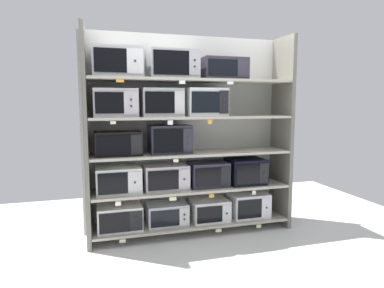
{
  "coord_description": "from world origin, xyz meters",
  "views": [
    {
      "loc": [
        -1.16,
        -3.99,
        1.62
      ],
      "look_at": [
        0.0,
        0.0,
        1.13
      ],
      "focal_mm": 31.75,
      "sensor_mm": 36.0,
      "label": 1
    }
  ],
  "objects_px": {
    "microwave_0": "(119,217)",
    "microwave_6": "(208,174)",
    "microwave_12": "(205,102)",
    "microwave_10": "(115,103)",
    "microwave_1": "(167,214)",
    "microwave_8": "(118,143)",
    "microwave_15": "(223,69)",
    "microwave_7": "(246,171)",
    "microwave_11": "(162,102)",
    "microwave_3": "(248,204)",
    "microwave_4": "(119,180)",
    "microwave_2": "(209,210)",
    "microwave_13": "(117,62)",
    "microwave_9": "(170,139)",
    "microwave_5": "(166,177)",
    "microwave_14": "(173,65)"
  },
  "relations": [
    {
      "from": "microwave_0",
      "to": "microwave_6",
      "type": "bearing_deg",
      "value": 0.01
    },
    {
      "from": "microwave_12",
      "to": "microwave_10",
      "type": "bearing_deg",
      "value": 180.0
    },
    {
      "from": "microwave_1",
      "to": "microwave_10",
      "type": "relative_size",
      "value": 1.01
    },
    {
      "from": "microwave_8",
      "to": "microwave_12",
      "type": "bearing_deg",
      "value": 0.02
    },
    {
      "from": "microwave_8",
      "to": "microwave_10",
      "type": "xyz_separation_m",
      "value": [
        -0.02,
        0.0,
        0.47
      ]
    },
    {
      "from": "microwave_8",
      "to": "microwave_15",
      "type": "distance_m",
      "value": 1.57
    },
    {
      "from": "microwave_1",
      "to": "microwave_7",
      "type": "bearing_deg",
      "value": 0.0
    },
    {
      "from": "microwave_10",
      "to": "microwave_11",
      "type": "bearing_deg",
      "value": -0.01
    },
    {
      "from": "microwave_3",
      "to": "microwave_4",
      "type": "distance_m",
      "value": 1.73
    },
    {
      "from": "microwave_10",
      "to": "microwave_0",
      "type": "bearing_deg",
      "value": -1.51
    },
    {
      "from": "microwave_6",
      "to": "microwave_10",
      "type": "distance_m",
      "value": 1.44
    },
    {
      "from": "microwave_2",
      "to": "microwave_12",
      "type": "distance_m",
      "value": 1.37
    },
    {
      "from": "microwave_8",
      "to": "microwave_2",
      "type": "bearing_deg",
      "value": 0.01
    },
    {
      "from": "microwave_13",
      "to": "microwave_15",
      "type": "relative_size",
      "value": 1.0
    },
    {
      "from": "microwave_15",
      "to": "microwave_8",
      "type": "bearing_deg",
      "value": -179.98
    },
    {
      "from": "microwave_4",
      "to": "microwave_6",
      "type": "distance_m",
      "value": 1.11
    },
    {
      "from": "microwave_1",
      "to": "microwave_12",
      "type": "xyz_separation_m",
      "value": [
        0.49,
        0.0,
        1.37
      ]
    },
    {
      "from": "microwave_6",
      "to": "microwave_15",
      "type": "height_order",
      "value": "microwave_15"
    },
    {
      "from": "microwave_8",
      "to": "microwave_10",
      "type": "distance_m",
      "value": 0.47
    },
    {
      "from": "microwave_4",
      "to": "microwave_8",
      "type": "relative_size",
      "value": 0.98
    },
    {
      "from": "microwave_4",
      "to": "microwave_9",
      "type": "height_order",
      "value": "microwave_9"
    },
    {
      "from": "microwave_11",
      "to": "microwave_4",
      "type": "bearing_deg",
      "value": -179.97
    },
    {
      "from": "microwave_7",
      "to": "microwave_10",
      "type": "distance_m",
      "value": 1.87
    },
    {
      "from": "microwave_8",
      "to": "microwave_15",
      "type": "bearing_deg",
      "value": 0.02
    },
    {
      "from": "microwave_5",
      "to": "microwave_12",
      "type": "relative_size",
      "value": 1.09
    },
    {
      "from": "microwave_5",
      "to": "microwave_13",
      "type": "height_order",
      "value": "microwave_13"
    },
    {
      "from": "microwave_2",
      "to": "microwave_3",
      "type": "bearing_deg",
      "value": -0.01
    },
    {
      "from": "microwave_0",
      "to": "microwave_13",
      "type": "relative_size",
      "value": 0.93
    },
    {
      "from": "microwave_4",
      "to": "microwave_15",
      "type": "xyz_separation_m",
      "value": [
        1.3,
        0.0,
        1.31
      ]
    },
    {
      "from": "microwave_14",
      "to": "microwave_3",
      "type": "bearing_deg",
      "value": 0.01
    },
    {
      "from": "microwave_10",
      "to": "microwave_12",
      "type": "height_order",
      "value": "microwave_12"
    },
    {
      "from": "microwave_5",
      "to": "microwave_0",
      "type": "bearing_deg",
      "value": -179.99
    },
    {
      "from": "microwave_1",
      "to": "microwave_11",
      "type": "height_order",
      "value": "microwave_11"
    },
    {
      "from": "microwave_12",
      "to": "microwave_14",
      "type": "distance_m",
      "value": 0.59
    },
    {
      "from": "microwave_7",
      "to": "microwave_10",
      "type": "relative_size",
      "value": 0.96
    },
    {
      "from": "microwave_8",
      "to": "microwave_12",
      "type": "relative_size",
      "value": 1.08
    },
    {
      "from": "microwave_2",
      "to": "microwave_12",
      "type": "height_order",
      "value": "microwave_12"
    },
    {
      "from": "microwave_0",
      "to": "microwave_12",
      "type": "relative_size",
      "value": 1.06
    },
    {
      "from": "microwave_1",
      "to": "microwave_11",
      "type": "relative_size",
      "value": 1.03
    },
    {
      "from": "microwave_4",
      "to": "microwave_15",
      "type": "distance_m",
      "value": 1.85
    },
    {
      "from": "microwave_3",
      "to": "microwave_14",
      "type": "xyz_separation_m",
      "value": [
        -1.01,
        -0.0,
        1.79
      ]
    },
    {
      "from": "microwave_7",
      "to": "microwave_12",
      "type": "bearing_deg",
      "value": 179.99
    },
    {
      "from": "microwave_10",
      "to": "microwave_4",
      "type": "bearing_deg",
      "value": -1.3
    },
    {
      "from": "microwave_6",
      "to": "microwave_9",
      "type": "bearing_deg",
      "value": -179.96
    },
    {
      "from": "microwave_1",
      "to": "microwave_3",
      "type": "height_order",
      "value": "microwave_3"
    },
    {
      "from": "microwave_2",
      "to": "microwave_15",
      "type": "height_order",
      "value": "microwave_15"
    },
    {
      "from": "microwave_5",
      "to": "microwave_15",
      "type": "bearing_deg",
      "value": 0.02
    },
    {
      "from": "microwave_2",
      "to": "microwave_13",
      "type": "relative_size",
      "value": 0.85
    },
    {
      "from": "microwave_6",
      "to": "microwave_8",
      "type": "height_order",
      "value": "microwave_8"
    },
    {
      "from": "microwave_3",
      "to": "microwave_9",
      "type": "height_order",
      "value": "microwave_9"
    }
  ]
}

